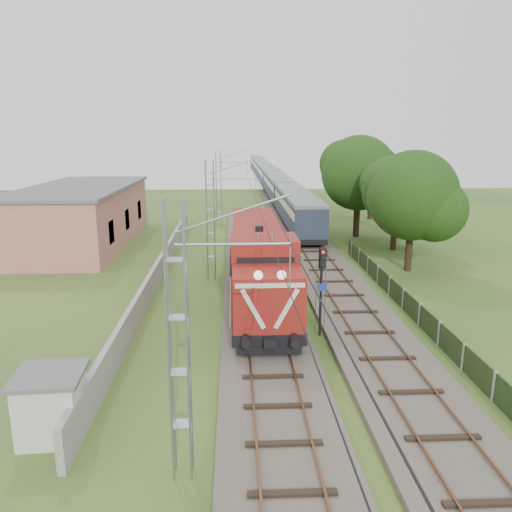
{
  "coord_description": "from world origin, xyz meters",
  "views": [
    {
      "loc": [
        -1.48,
        -20.66,
        9.56
      ],
      "look_at": [
        -0.1,
        9.59,
        2.2
      ],
      "focal_mm": 35.0,
      "sensor_mm": 36.0,
      "label": 1
    }
  ],
  "objects_px": {
    "coach_rake": "(268,175)",
    "relay_hut": "(52,405)",
    "signal_post": "(322,276)",
    "locomotive": "(259,259)"
  },
  "relations": [
    {
      "from": "coach_rake",
      "to": "relay_hut",
      "type": "bearing_deg",
      "value": -98.96
    },
    {
      "from": "coach_rake",
      "to": "relay_hut",
      "type": "distance_m",
      "value": 79.63
    },
    {
      "from": "locomotive",
      "to": "signal_post",
      "type": "xyz_separation_m",
      "value": [
        2.69,
        -6.07,
        0.69
      ]
    },
    {
      "from": "coach_rake",
      "to": "relay_hut",
      "type": "height_order",
      "value": "coach_rake"
    },
    {
      "from": "signal_post",
      "to": "relay_hut",
      "type": "bearing_deg",
      "value": -142.05
    },
    {
      "from": "locomotive",
      "to": "coach_rake",
      "type": "xyz_separation_m",
      "value": [
        5.0,
        64.72,
        0.01
      ]
    },
    {
      "from": "locomotive",
      "to": "coach_rake",
      "type": "bearing_deg",
      "value": 85.58
    },
    {
      "from": "coach_rake",
      "to": "signal_post",
      "type": "relative_size",
      "value": 23.78
    },
    {
      "from": "signal_post",
      "to": "locomotive",
      "type": "bearing_deg",
      "value": 113.88
    },
    {
      "from": "locomotive",
      "to": "signal_post",
      "type": "distance_m",
      "value": 6.67
    }
  ]
}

